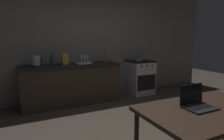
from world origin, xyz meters
The scene contains 12 objects.
ground_plane centered at (0.00, 0.00, 0.00)m, with size 12.00×12.00×0.00m, color #473D33.
back_wall centered at (0.30, 2.34, 1.30)m, with size 6.40×0.10×2.60m, color gray.
kitchen_counter centered at (-0.58, 1.99, 0.44)m, with size 2.16×0.64×0.89m.
stove_oven centered at (1.22, 1.98, 0.44)m, with size 0.60×0.62×0.89m.
dining_table centered at (0.12, -0.87, 0.67)m, with size 1.38×0.80×0.75m.
laptop centered at (0.03, -0.81, 0.79)m, with size 0.32×0.25×0.23m.
electric_kettle centered at (-1.30, 1.99, 0.99)m, with size 0.20×0.17×0.22m.
bottle centered at (0.22, 1.94, 1.02)m, with size 0.06×0.06×0.29m.
frying_pan centered at (1.21, 1.96, 0.91)m, with size 0.23×0.40×0.05m.
cereal_box centered at (-0.70, 2.01, 1.01)m, with size 0.13×0.05×0.24m.
dish_rack centered at (-0.30, 1.99, 0.93)m, with size 0.34×0.26×0.21m.
bottle_b centered at (-0.98, 2.07, 1.02)m, with size 0.07×0.07×0.28m.
Camera 1 is at (-1.55, -2.09, 1.44)m, focal length 30.19 mm.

